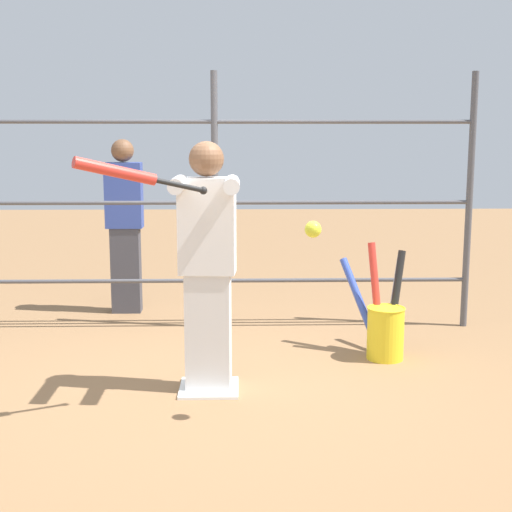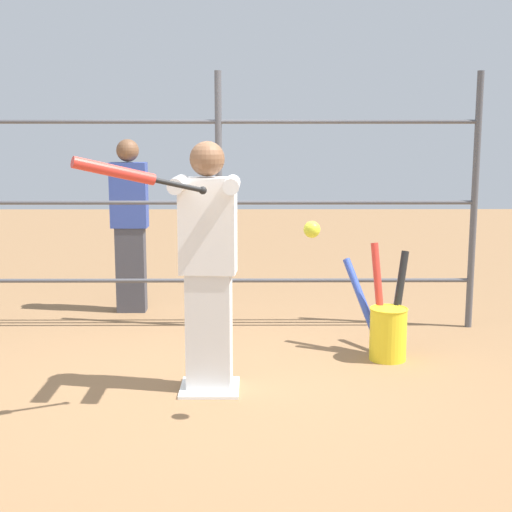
{
  "view_description": "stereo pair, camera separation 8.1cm",
  "coord_description": "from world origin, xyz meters",
  "px_view_note": "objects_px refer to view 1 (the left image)",
  "views": [
    {
      "loc": [
        -0.21,
        4.66,
        1.72
      ],
      "look_at": [
        -0.32,
        0.26,
        0.97
      ],
      "focal_mm": 50.0,
      "sensor_mm": 36.0,
      "label": 1
    },
    {
      "loc": [
        -0.29,
        4.66,
        1.72
      ],
      "look_at": [
        -0.32,
        0.26,
        0.97
      ],
      "focal_mm": 50.0,
      "sensor_mm": 36.0,
      "label": 2
    }
  ],
  "objects_px": {
    "batter": "(207,259)",
    "bat_bucket": "(384,324)",
    "baseball_bat_swinging": "(127,174)",
    "bystander_behind_fence": "(125,223)",
    "softball_in_flight": "(313,229)"
  },
  "relations": [
    {
      "from": "softball_in_flight",
      "to": "bat_bucket",
      "type": "bearing_deg",
      "value": -117.85
    },
    {
      "from": "baseball_bat_swinging",
      "to": "softball_in_flight",
      "type": "relative_size",
      "value": 7.44
    },
    {
      "from": "batter",
      "to": "softball_in_flight",
      "type": "relative_size",
      "value": 17.5
    },
    {
      "from": "batter",
      "to": "bystander_behind_fence",
      "type": "bearing_deg",
      "value": -68.04
    },
    {
      "from": "baseball_bat_swinging",
      "to": "bystander_behind_fence",
      "type": "height_order",
      "value": "bystander_behind_fence"
    },
    {
      "from": "softball_in_flight",
      "to": "bystander_behind_fence",
      "type": "distance_m",
      "value": 3.25
    },
    {
      "from": "batter",
      "to": "softball_in_flight",
      "type": "xyz_separation_m",
      "value": [
        -0.63,
        0.63,
        0.28
      ]
    },
    {
      "from": "batter",
      "to": "baseball_bat_swinging",
      "type": "bearing_deg",
      "value": 58.43
    },
    {
      "from": "batter",
      "to": "bat_bucket",
      "type": "bearing_deg",
      "value": -152.07
    },
    {
      "from": "softball_in_flight",
      "to": "bystander_behind_fence",
      "type": "xyz_separation_m",
      "value": [
        1.53,
        -2.85,
        -0.31
      ]
    },
    {
      "from": "bat_bucket",
      "to": "softball_in_flight",
      "type": "bearing_deg",
      "value": 62.15
    },
    {
      "from": "batter",
      "to": "bystander_behind_fence",
      "type": "distance_m",
      "value": 2.39
    },
    {
      "from": "baseball_bat_swinging",
      "to": "batter",
      "type": "bearing_deg",
      "value": -121.57
    },
    {
      "from": "baseball_bat_swinging",
      "to": "bystander_behind_fence",
      "type": "xyz_separation_m",
      "value": [
        0.49,
        -2.88,
        -0.63
      ]
    },
    {
      "from": "batter",
      "to": "bat_bucket",
      "type": "height_order",
      "value": "batter"
    }
  ]
}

